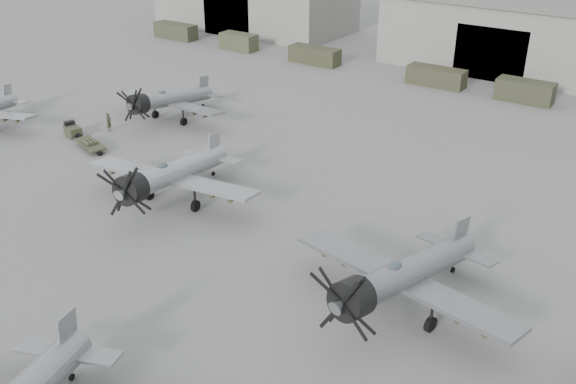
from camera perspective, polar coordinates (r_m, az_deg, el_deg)
The scene contains 12 objects.
ground at distance 34.46m, azimuth -14.59°, elevation -13.10°, with size 220.00×220.00×0.00m, color slate.
hangar_center at distance 82.89m, azimuth 19.17°, elevation 13.41°, with size 29.00×14.80×8.70m.
support_truck_0 at distance 94.70m, azimuth -9.95°, elevation 13.92°, with size 6.51×2.20×2.09m, color #383E28.
support_truck_1 at distance 87.37m, azimuth -4.40°, elevation 13.18°, with size 5.01×2.20×2.16m, color #41472E.
support_truck_2 at distance 80.73m, azimuth 2.37°, elevation 12.04°, with size 6.46×2.20×2.03m, color #383925.
support_truck_3 at distance 73.88m, azimuth 13.03°, elevation 9.96°, with size 6.42×2.20×2.02m, color #3A3826.
support_truck_4 at distance 71.11m, azimuth 20.31°, elevation 8.40°, with size 5.74×2.20×2.20m, color #353824.
aircraft_mid_1 at distance 45.68m, azimuth -10.58°, elevation 1.49°, with size 13.39×12.05×5.32m.
aircraft_mid_2 at distance 34.47m, azimuth 9.91°, elevation -7.44°, with size 13.59×12.23×5.39m.
aircraft_far_0 at distance 61.83m, azimuth -10.74°, elevation 8.05°, with size 11.98×10.77×4.81m.
tug_trailer at distance 59.81m, azimuth -18.06°, elevation 4.79°, with size 6.56×3.05×1.31m.
ground_crew at distance 61.26m, azimuth -15.64°, elevation 6.03°, with size 0.64×0.42×1.75m, color #3E432B.
Camera 1 is at (21.33, -16.25, 21.65)m, focal length 40.00 mm.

